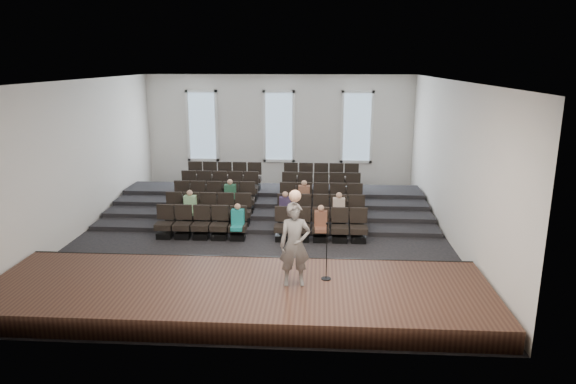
# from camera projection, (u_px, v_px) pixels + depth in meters

# --- Properties ---
(ground) EXTENTS (14.00, 14.00, 0.00)m
(ground) POSITION_uv_depth(u_px,v_px,m) (263.00, 234.00, 17.06)
(ground) COLOR black
(ground) RESTS_ON ground
(ceiling) EXTENTS (12.00, 14.00, 0.02)m
(ceiling) POSITION_uv_depth(u_px,v_px,m) (261.00, 80.00, 15.81)
(ceiling) COLOR white
(ceiling) RESTS_ON ground
(wall_back) EXTENTS (12.00, 0.04, 5.00)m
(wall_back) POSITION_uv_depth(u_px,v_px,m) (279.00, 131.00, 23.22)
(wall_back) COLOR silver
(wall_back) RESTS_ON ground
(wall_front) EXTENTS (12.00, 0.04, 5.00)m
(wall_front) POSITION_uv_depth(u_px,v_px,m) (220.00, 230.00, 9.65)
(wall_front) COLOR silver
(wall_front) RESTS_ON ground
(wall_left) EXTENTS (0.04, 14.00, 5.00)m
(wall_left) POSITION_uv_depth(u_px,v_px,m) (79.00, 158.00, 16.80)
(wall_left) COLOR silver
(wall_left) RESTS_ON ground
(wall_right) EXTENTS (0.04, 14.00, 5.00)m
(wall_right) POSITION_uv_depth(u_px,v_px,m) (452.00, 162.00, 16.07)
(wall_right) COLOR silver
(wall_right) RESTS_ON ground
(stage) EXTENTS (11.80, 3.60, 0.50)m
(stage) POSITION_uv_depth(u_px,v_px,m) (238.00, 294.00, 12.07)
(stage) COLOR #482C1E
(stage) RESTS_ON ground
(stage_lip) EXTENTS (11.80, 0.06, 0.52)m
(stage_lip) POSITION_uv_depth(u_px,v_px,m) (249.00, 265.00, 13.78)
(stage_lip) COLOR black
(stage_lip) RESTS_ON ground
(risers) EXTENTS (11.80, 4.80, 0.60)m
(risers) POSITION_uv_depth(u_px,v_px,m) (271.00, 203.00, 20.08)
(risers) COLOR black
(risers) RESTS_ON ground
(seating_rows) EXTENTS (6.80, 4.70, 1.67)m
(seating_rows) POSITION_uv_depth(u_px,v_px,m) (267.00, 202.00, 18.38)
(seating_rows) COLOR black
(seating_rows) RESTS_ON ground
(windows) EXTENTS (8.44, 0.10, 3.24)m
(windows) POSITION_uv_depth(u_px,v_px,m) (279.00, 127.00, 23.11)
(windows) COLOR white
(windows) RESTS_ON wall_back
(audience) EXTENTS (5.45, 2.64, 1.10)m
(audience) POSITION_uv_depth(u_px,v_px,m) (272.00, 206.00, 17.27)
(audience) COLOR teal
(audience) RESTS_ON seating_rows
(speaker) EXTENTS (0.77, 0.56, 1.97)m
(speaker) POSITION_uv_depth(u_px,v_px,m) (295.00, 245.00, 11.78)
(speaker) COLOR slate
(speaker) RESTS_ON stage
(mic_stand) EXTENTS (0.24, 0.24, 1.43)m
(mic_stand) POSITION_uv_depth(u_px,v_px,m) (326.00, 262.00, 12.21)
(mic_stand) COLOR black
(mic_stand) RESTS_ON stage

